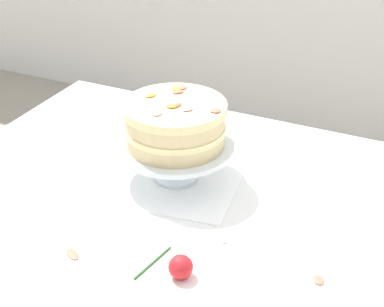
{
  "coord_description": "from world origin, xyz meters",
  "views": [
    {
      "loc": [
        0.48,
        -1.08,
        1.56
      ],
      "look_at": [
        -0.05,
        0.02,
        0.86
      ],
      "focal_mm": 57.46,
      "sensor_mm": 36.0,
      "label": 1
    }
  ],
  "objects_px": {
    "layer_cake": "(175,124)",
    "cake_stand": "(175,150)",
    "fallen_rose": "(180,267)",
    "dining_table": "(201,243)"
  },
  "relations": [
    {
      "from": "cake_stand",
      "to": "fallen_rose",
      "type": "relative_size",
      "value": 2.41
    },
    {
      "from": "cake_stand",
      "to": "layer_cake",
      "type": "height_order",
      "value": "layer_cake"
    },
    {
      "from": "layer_cake",
      "to": "cake_stand",
      "type": "bearing_deg",
      "value": -92.53
    },
    {
      "from": "dining_table",
      "to": "layer_cake",
      "type": "height_order",
      "value": "layer_cake"
    },
    {
      "from": "dining_table",
      "to": "cake_stand",
      "type": "relative_size",
      "value": 4.83
    },
    {
      "from": "cake_stand",
      "to": "layer_cake",
      "type": "xyz_separation_m",
      "value": [
        0.0,
        0.0,
        0.07
      ]
    },
    {
      "from": "dining_table",
      "to": "fallen_rose",
      "type": "xyz_separation_m",
      "value": [
        0.05,
        -0.22,
        0.11
      ]
    },
    {
      "from": "cake_stand",
      "to": "fallen_rose",
      "type": "distance_m",
      "value": 0.37
    },
    {
      "from": "cake_stand",
      "to": "dining_table",
      "type": "bearing_deg",
      "value": -41.16
    },
    {
      "from": "dining_table",
      "to": "layer_cake",
      "type": "xyz_separation_m",
      "value": [
        -0.12,
        0.1,
        0.25
      ]
    }
  ]
}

